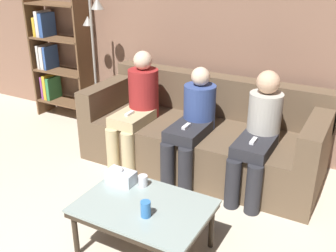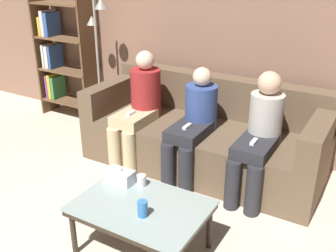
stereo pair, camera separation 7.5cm
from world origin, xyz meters
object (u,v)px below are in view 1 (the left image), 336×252
object	(u,v)px
tissue_box	(121,177)
cup_near_left	(143,181)
bookshelf	(56,55)
standing_lamp	(95,53)
coffee_table	(144,210)
seated_person_mid_left	(193,121)
seated_person_mid_right	(259,132)
seated_person_left_end	(137,105)
cup_near_right	(146,209)
couch	(203,135)

from	to	relation	value
tissue_box	cup_near_left	bearing A→B (deg)	13.90
bookshelf	standing_lamp	world-z (taller)	bookshelf
coffee_table	seated_person_mid_left	size ratio (longest dim) A/B	0.87
bookshelf	seated_person_mid_right	size ratio (longest dim) A/B	1.51
coffee_table	bookshelf	size ratio (longest dim) A/B	0.55
seated_person_mid_left	seated_person_mid_right	bearing A→B (deg)	0.37
tissue_box	coffee_table	bearing A→B (deg)	-28.60
coffee_table	seated_person_mid_right	distance (m)	1.26
coffee_table	standing_lamp	bearing A→B (deg)	135.78
cup_near_left	bookshelf	distance (m)	2.72
tissue_box	seated_person_left_end	world-z (taller)	seated_person_left_end
bookshelf	seated_person_mid_left	distance (m)	2.28
bookshelf	tissue_box	bearing A→B (deg)	-36.90
cup_near_right	bookshelf	world-z (taller)	bookshelf
cup_near_right	bookshelf	bearing A→B (deg)	143.43
standing_lamp	coffee_table	bearing A→B (deg)	-44.22
standing_lamp	seated_person_mid_right	xyz separation A→B (m)	(2.06, -0.42, -0.37)
standing_lamp	seated_person_mid_right	size ratio (longest dim) A/B	1.43
cup_near_right	seated_person_left_end	world-z (taller)	seated_person_left_end
tissue_box	standing_lamp	xyz separation A→B (m)	(-1.31, 1.41, 0.51)
cup_near_left	standing_lamp	xyz separation A→B (m)	(-1.48, 1.37, 0.52)
tissue_box	bookshelf	xyz separation A→B (m)	(-2.06, 1.55, 0.37)
cup_near_left	seated_person_left_end	size ratio (longest dim) A/B	0.08
cup_near_left	couch	bearing A→B (deg)	92.05
seated_person_left_end	seated_person_mid_left	xyz separation A→B (m)	(0.62, -0.02, -0.04)
coffee_table	cup_near_right	distance (m)	0.16
couch	seated_person_mid_left	distance (m)	0.35
couch	seated_person_left_end	xyz separation A→B (m)	(-0.62, -0.23, 0.28)
couch	bookshelf	size ratio (longest dim) A/B	1.41
seated_person_left_end	seated_person_mid_right	bearing A→B (deg)	-0.79
couch	tissue_box	distance (m)	1.25
cup_near_right	coffee_table	bearing A→B (deg)	128.63
cup_near_left	seated_person_mid_left	world-z (taller)	seated_person_mid_left
tissue_box	seated_person_mid_right	bearing A→B (deg)	52.81
couch	seated_person_mid_left	bearing A→B (deg)	-90.00
seated_person_left_end	seated_person_mid_left	world-z (taller)	seated_person_left_end
coffee_table	cup_near_left	world-z (taller)	cup_near_left
coffee_table	seated_person_mid_right	size ratio (longest dim) A/B	0.83
bookshelf	cup_near_left	bearing A→B (deg)	-34.03
bookshelf	seated_person_mid_right	distance (m)	2.88
seated_person_mid_left	cup_near_left	bearing A→B (deg)	-87.42
standing_lamp	seated_person_left_end	distance (m)	0.98
coffee_table	bookshelf	xyz separation A→B (m)	(-2.37, 1.72, 0.46)
standing_lamp	seated_person_left_end	bearing A→B (deg)	-26.25
cup_near_left	seated_person_mid_left	xyz separation A→B (m)	(-0.04, 0.94, 0.12)
seated_person_left_end	bookshelf	bearing A→B (deg)	160.84
cup_near_right	seated_person_mid_left	xyz separation A→B (m)	(-0.26, 1.25, 0.11)
couch	bookshelf	xyz separation A→B (m)	(-2.19, 0.32, 0.50)
couch	cup_near_right	distance (m)	1.53
cup_near_left	seated_person_mid_right	size ratio (longest dim) A/B	0.08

